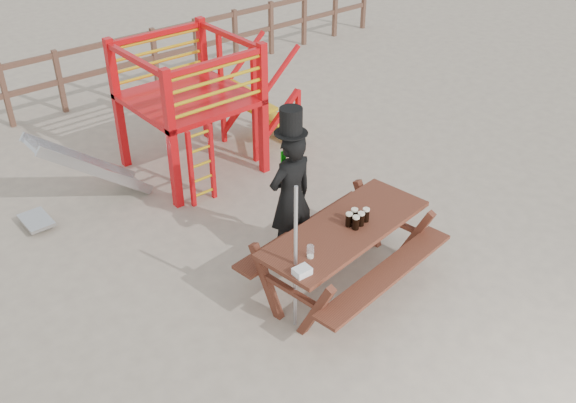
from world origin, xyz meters
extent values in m
plane|color=tan|center=(0.00, 0.00, 0.00)|extent=(60.00, 60.00, 0.00)
cube|color=brown|center=(0.00, 7.00, 1.10)|extent=(15.00, 0.06, 0.10)
cube|color=brown|center=(0.00, 7.00, 0.60)|extent=(15.00, 0.06, 0.10)
cube|color=brown|center=(-1.50, 7.00, 0.60)|extent=(0.09, 0.09, 1.20)
cube|color=brown|center=(-0.50, 7.00, 0.60)|extent=(0.09, 0.09, 1.20)
cube|color=brown|center=(0.50, 7.00, 0.60)|extent=(0.09, 0.09, 1.20)
cube|color=brown|center=(1.50, 7.00, 0.60)|extent=(0.09, 0.09, 1.20)
cube|color=brown|center=(2.50, 7.00, 0.60)|extent=(0.09, 0.09, 1.20)
cube|color=brown|center=(3.50, 7.00, 0.60)|extent=(0.09, 0.09, 1.20)
cube|color=brown|center=(4.50, 7.00, 0.60)|extent=(0.09, 0.09, 1.20)
cube|color=brown|center=(5.50, 7.00, 0.60)|extent=(0.09, 0.09, 1.20)
cube|color=brown|center=(6.50, 7.00, 0.60)|extent=(0.09, 0.09, 1.20)
cube|color=brown|center=(7.50, 7.00, 0.60)|extent=(0.09, 0.09, 1.20)
cube|color=red|center=(-0.60, 2.80, 1.05)|extent=(0.12, 0.12, 2.10)
cube|color=red|center=(1.00, 2.80, 1.05)|extent=(0.12, 0.12, 2.10)
cube|color=red|center=(-0.60, 4.40, 1.05)|extent=(0.12, 0.12, 2.10)
cube|color=red|center=(1.00, 4.40, 1.05)|extent=(0.12, 0.12, 2.10)
cube|color=red|center=(0.20, 3.60, 1.20)|extent=(1.72, 1.72, 0.08)
cube|color=red|center=(0.20, 2.80, 2.00)|extent=(1.60, 0.08, 0.08)
cube|color=red|center=(0.20, 4.40, 2.00)|extent=(1.60, 0.08, 0.08)
cube|color=red|center=(-0.60, 3.60, 2.00)|extent=(0.08, 1.60, 0.08)
cube|color=red|center=(1.00, 3.60, 2.00)|extent=(0.08, 1.60, 0.08)
cylinder|color=gold|center=(0.20, 2.80, 1.38)|extent=(1.50, 0.05, 0.05)
cylinder|color=gold|center=(0.20, 4.40, 1.38)|extent=(1.50, 0.05, 0.05)
cylinder|color=gold|center=(0.20, 2.80, 1.56)|extent=(1.50, 0.05, 0.05)
cylinder|color=gold|center=(0.20, 4.40, 1.56)|extent=(1.50, 0.05, 0.05)
cylinder|color=gold|center=(0.20, 2.80, 1.74)|extent=(1.50, 0.05, 0.05)
cylinder|color=gold|center=(0.20, 4.40, 1.74)|extent=(1.50, 0.05, 0.05)
cylinder|color=gold|center=(0.20, 2.80, 1.92)|extent=(1.50, 0.05, 0.05)
cylinder|color=gold|center=(0.20, 4.40, 1.92)|extent=(1.50, 0.05, 0.05)
cube|color=red|center=(-0.43, 2.65, 0.60)|extent=(0.06, 0.06, 1.20)
cube|color=red|center=(-0.07, 2.65, 0.60)|extent=(0.06, 0.06, 1.20)
cylinder|color=gold|center=(-0.25, 2.65, 0.15)|extent=(0.36, 0.04, 0.04)
cylinder|color=gold|center=(-0.25, 2.65, 0.39)|extent=(0.36, 0.04, 0.04)
cylinder|color=gold|center=(-0.25, 2.65, 0.63)|extent=(0.36, 0.04, 0.04)
cylinder|color=gold|center=(-0.25, 2.65, 0.87)|extent=(0.36, 0.04, 0.04)
cylinder|color=gold|center=(-0.25, 2.65, 1.11)|extent=(0.36, 0.04, 0.04)
cube|color=gold|center=(1.15, 3.60, 1.08)|extent=(0.30, 0.90, 0.06)
cube|color=gold|center=(1.43, 3.60, 0.78)|extent=(0.30, 0.90, 0.06)
cube|color=gold|center=(1.71, 3.60, 0.48)|extent=(0.30, 0.90, 0.06)
cube|color=gold|center=(1.99, 3.60, 0.18)|extent=(0.30, 0.90, 0.06)
cube|color=red|center=(1.55, 3.15, 0.60)|extent=(0.95, 0.08, 0.86)
cube|color=red|center=(1.55, 4.05, 0.60)|extent=(0.95, 0.08, 0.86)
cube|color=silver|center=(-1.50, 3.60, 0.62)|extent=(1.53, 0.55, 1.21)
cube|color=silver|center=(-1.50, 3.33, 0.66)|extent=(1.58, 0.04, 1.28)
cube|color=silver|center=(-1.50, 3.87, 0.66)|extent=(1.58, 0.04, 1.28)
cube|color=silver|center=(-2.40, 3.60, 0.10)|extent=(0.35, 0.55, 0.05)
cube|color=brown|center=(-0.01, -0.04, 0.84)|extent=(2.32, 1.11, 0.06)
cube|color=brown|center=(0.07, -0.65, 0.50)|extent=(2.25, 0.59, 0.04)
cube|color=brown|center=(-0.08, 0.57, 0.50)|extent=(2.25, 0.59, 0.04)
cube|color=brown|center=(-0.95, -0.16, 0.40)|extent=(0.26, 1.34, 0.80)
cube|color=brown|center=(0.94, 0.08, 0.40)|extent=(0.26, 1.34, 0.80)
imported|color=black|center=(-0.12, 0.83, 0.89)|extent=(0.65, 0.43, 1.77)
cube|color=#119E0E|center=(-0.12, 0.97, 1.10)|extent=(0.07, 0.02, 0.41)
cylinder|color=black|center=(-0.12, 0.83, 1.78)|extent=(0.40, 0.40, 0.01)
cylinder|color=black|center=(-0.12, 0.83, 1.94)|extent=(0.27, 0.27, 0.31)
cube|color=white|center=(-0.12, 0.96, 2.05)|extent=(0.14, 0.00, 0.04)
cylinder|color=#B2B2B7|center=(-0.91, -0.19, 0.92)|extent=(0.04, 0.04, 1.83)
cylinder|color=#343439|center=(1.02, 0.59, 0.07)|extent=(0.58, 0.58, 0.13)
cylinder|color=#343439|center=(1.02, 0.59, 0.19)|extent=(0.07, 0.07, 0.11)
cube|color=white|center=(-0.97, -0.37, 0.91)|extent=(0.19, 0.15, 0.08)
cylinder|color=black|center=(0.05, -0.14, 0.94)|extent=(0.08, 0.08, 0.15)
cylinder|color=#F6E8C9|center=(0.05, -0.14, 1.03)|extent=(0.08, 0.08, 0.02)
cylinder|color=black|center=(0.15, -0.12, 0.94)|extent=(0.08, 0.08, 0.15)
cylinder|color=#F6E8C9|center=(0.15, -0.12, 1.03)|extent=(0.08, 0.08, 0.02)
cylinder|color=black|center=(0.25, -0.10, 0.94)|extent=(0.08, 0.08, 0.15)
cylinder|color=#F6E8C9|center=(0.25, -0.10, 1.03)|extent=(0.08, 0.08, 0.02)
cylinder|color=black|center=(0.03, -0.04, 0.94)|extent=(0.08, 0.08, 0.15)
cylinder|color=#F6E8C9|center=(0.03, -0.04, 1.03)|extent=(0.08, 0.08, 0.02)
cylinder|color=black|center=(0.14, -0.02, 0.94)|extent=(0.08, 0.08, 0.15)
cylinder|color=#F6E8C9|center=(0.14, -0.02, 1.03)|extent=(0.08, 0.08, 0.02)
cylinder|color=silver|center=(-0.71, -0.21, 0.94)|extent=(0.08, 0.08, 0.15)
cylinder|color=#F6E8C9|center=(-0.71, -0.21, 0.88)|extent=(0.07, 0.07, 0.02)
camera|label=1|loc=(-4.44, -4.29, 5.11)|focal=40.00mm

